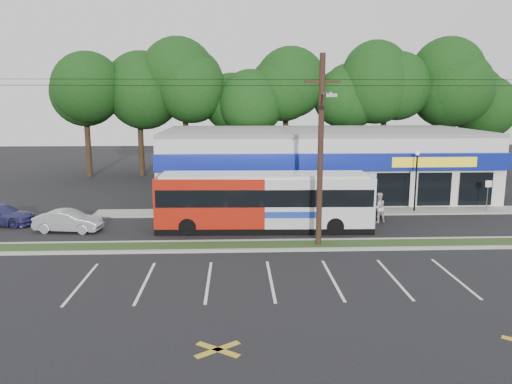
{
  "coord_description": "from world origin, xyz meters",
  "views": [
    {
      "loc": [
        -1.41,
        -24.49,
        7.73
      ],
      "look_at": [
        -0.16,
        5.0,
        2.22
      ],
      "focal_mm": 35.0,
      "sensor_mm": 36.0,
      "label": 1
    }
  ],
  "objects_px": {
    "pedestrian_a": "(348,209)",
    "pedestrian_b": "(378,208)",
    "lamp_post": "(416,174)",
    "utility_pole": "(318,145)",
    "car_blue": "(1,215)",
    "car_silver": "(68,221)",
    "sign_post": "(488,190)",
    "metrobus": "(264,200)",
    "car_dark": "(351,208)"
  },
  "relations": [
    {
      "from": "car_dark",
      "to": "car_blue",
      "type": "xyz_separation_m",
      "value": [
        -22.23,
        -0.7,
        -0.08
      ]
    },
    {
      "from": "lamp_post",
      "to": "car_silver",
      "type": "relative_size",
      "value": 1.09
    },
    {
      "from": "car_silver",
      "to": "pedestrian_a",
      "type": "relative_size",
      "value": 2.54
    },
    {
      "from": "sign_post",
      "to": "car_silver",
      "type": "xyz_separation_m",
      "value": [
        -27.3,
        -4.0,
        -0.91
      ]
    },
    {
      "from": "metrobus",
      "to": "lamp_post",
      "type": "bearing_deg",
      "value": 23.44
    },
    {
      "from": "car_dark",
      "to": "pedestrian_a",
      "type": "distance_m",
      "value": 0.57
    },
    {
      "from": "car_blue",
      "to": "pedestrian_b",
      "type": "xyz_separation_m",
      "value": [
        23.71,
        -0.45,
        0.32
      ]
    },
    {
      "from": "sign_post",
      "to": "car_dark",
      "type": "bearing_deg",
      "value": -171.75
    },
    {
      "from": "car_silver",
      "to": "car_blue",
      "type": "distance_m",
      "value": 5.12
    },
    {
      "from": "pedestrian_a",
      "to": "pedestrian_b",
      "type": "relative_size",
      "value": 0.8
    },
    {
      "from": "car_silver",
      "to": "sign_post",
      "type": "bearing_deg",
      "value": -74.35
    },
    {
      "from": "utility_pole",
      "to": "sign_post",
      "type": "bearing_deg",
      "value": 30.15
    },
    {
      "from": "car_dark",
      "to": "car_blue",
      "type": "relative_size",
      "value": 0.96
    },
    {
      "from": "sign_post",
      "to": "pedestrian_a",
      "type": "bearing_deg",
      "value": -169.39
    },
    {
      "from": "utility_pole",
      "to": "car_dark",
      "type": "relative_size",
      "value": 11.84
    },
    {
      "from": "metrobus",
      "to": "car_dark",
      "type": "height_order",
      "value": "metrobus"
    },
    {
      "from": "utility_pole",
      "to": "pedestrian_a",
      "type": "height_order",
      "value": "utility_pole"
    },
    {
      "from": "sign_post",
      "to": "car_silver",
      "type": "bearing_deg",
      "value": -171.66
    },
    {
      "from": "pedestrian_a",
      "to": "pedestrian_b",
      "type": "distance_m",
      "value": 1.92
    },
    {
      "from": "sign_post",
      "to": "metrobus",
      "type": "xyz_separation_m",
      "value": [
        -15.69,
        -4.08,
        0.26
      ]
    },
    {
      "from": "sign_post",
      "to": "car_silver",
      "type": "distance_m",
      "value": 27.6
    },
    {
      "from": "metrobus",
      "to": "pedestrian_a",
      "type": "height_order",
      "value": "metrobus"
    },
    {
      "from": "metrobus",
      "to": "pedestrian_a",
      "type": "xyz_separation_m",
      "value": [
        5.56,
        2.18,
        -1.05
      ]
    },
    {
      "from": "lamp_post",
      "to": "pedestrian_a",
      "type": "bearing_deg",
      "value": -157.53
    },
    {
      "from": "car_dark",
      "to": "sign_post",
      "type": "bearing_deg",
      "value": -89.11
    },
    {
      "from": "utility_pole",
      "to": "lamp_post",
      "type": "distance_m",
      "value": 11.67
    },
    {
      "from": "metrobus",
      "to": "car_blue",
      "type": "distance_m",
      "value": 16.52
    },
    {
      "from": "utility_pole",
      "to": "car_silver",
      "type": "xyz_separation_m",
      "value": [
        -14.13,
        3.65,
        -4.77
      ]
    },
    {
      "from": "metrobus",
      "to": "pedestrian_b",
      "type": "xyz_separation_m",
      "value": [
        7.34,
        1.5,
        -0.86
      ]
    },
    {
      "from": "car_blue",
      "to": "pedestrian_a",
      "type": "bearing_deg",
      "value": -78.89
    },
    {
      "from": "metrobus",
      "to": "car_dark",
      "type": "bearing_deg",
      "value": 25.84
    },
    {
      "from": "metrobus",
      "to": "car_silver",
      "type": "relative_size",
      "value": 3.29
    },
    {
      "from": "sign_post",
      "to": "metrobus",
      "type": "distance_m",
      "value": 16.21
    },
    {
      "from": "pedestrian_a",
      "to": "car_silver",
      "type": "bearing_deg",
      "value": -6.4
    },
    {
      "from": "utility_pole",
      "to": "lamp_post",
      "type": "xyz_separation_m",
      "value": [
        8.17,
        7.87,
        -2.74
      ]
    },
    {
      "from": "car_silver",
      "to": "pedestrian_b",
      "type": "distance_m",
      "value": 19.0
    },
    {
      "from": "car_dark",
      "to": "car_blue",
      "type": "height_order",
      "value": "car_dark"
    },
    {
      "from": "lamp_post",
      "to": "pedestrian_a",
      "type": "relative_size",
      "value": 2.77
    },
    {
      "from": "utility_pole",
      "to": "pedestrian_b",
      "type": "xyz_separation_m",
      "value": [
        4.82,
        5.07,
        -4.45
      ]
    },
    {
      "from": "sign_post",
      "to": "pedestrian_b",
      "type": "relative_size",
      "value": 1.16
    },
    {
      "from": "car_dark",
      "to": "pedestrian_b",
      "type": "xyz_separation_m",
      "value": [
        1.48,
        -1.15,
        0.24
      ]
    },
    {
      "from": "car_silver",
      "to": "car_blue",
      "type": "bearing_deg",
      "value": 75.77
    },
    {
      "from": "metrobus",
      "to": "car_dark",
      "type": "distance_m",
      "value": 6.53
    },
    {
      "from": "utility_pole",
      "to": "metrobus",
      "type": "height_order",
      "value": "utility_pole"
    },
    {
      "from": "lamp_post",
      "to": "pedestrian_a",
      "type": "distance_m",
      "value": 5.87
    },
    {
      "from": "lamp_post",
      "to": "car_silver",
      "type": "bearing_deg",
      "value": -169.27
    },
    {
      "from": "sign_post",
      "to": "car_silver",
      "type": "height_order",
      "value": "sign_post"
    },
    {
      "from": "utility_pole",
      "to": "car_blue",
      "type": "distance_m",
      "value": 20.25
    },
    {
      "from": "pedestrian_b",
      "to": "sign_post",
      "type": "bearing_deg",
      "value": -177.03
    },
    {
      "from": "pedestrian_b",
      "to": "car_blue",
      "type": "bearing_deg",
      "value": -15.27
    }
  ]
}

